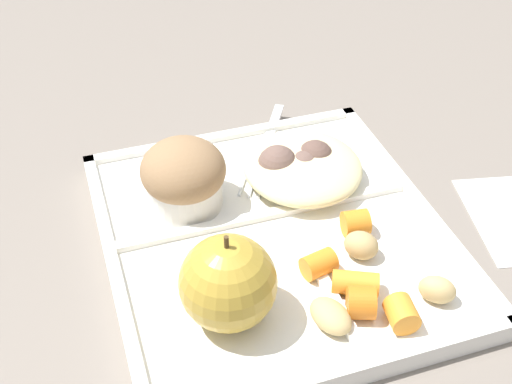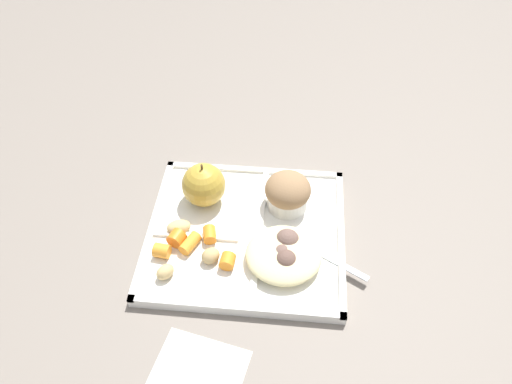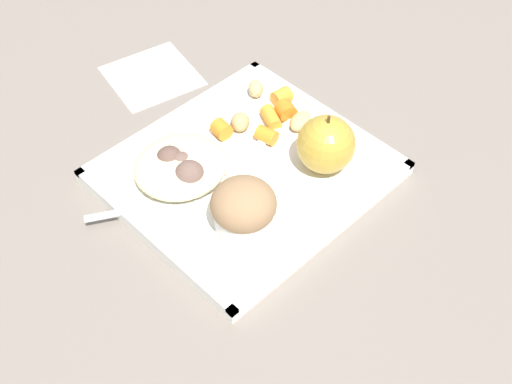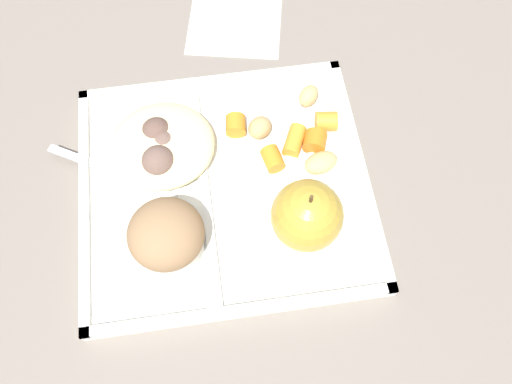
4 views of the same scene
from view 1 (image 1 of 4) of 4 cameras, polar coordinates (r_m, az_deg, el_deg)
The scene contains 18 objects.
ground at distance 0.61m, azimuth 1.48°, elevation -4.40°, with size 6.00×6.00×0.00m, color slate.
lunch_tray at distance 0.60m, azimuth 1.51°, elevation -3.90°, with size 0.32×0.29×0.02m.
green_apple at distance 0.51m, azimuth -2.36°, elevation -7.62°, with size 0.07×0.07×0.08m.
bran_muffin at distance 0.61m, azimuth -6.08°, elevation 1.31°, with size 0.08×0.08×0.07m.
carrot_slice_near_corner at distance 0.53m, azimuth 8.80°, elevation -9.15°, with size 0.03×0.03×0.02m, color orange.
carrot_slice_edge at distance 0.55m, azimuth 8.31°, elevation -7.57°, with size 0.02×0.02×0.04m, color orange.
carrot_slice_small at distance 0.56m, azimuth 5.27°, elevation -6.03°, with size 0.02×0.02×0.03m, color orange.
carrot_slice_large at distance 0.60m, azimuth 8.34°, elevation -2.57°, with size 0.02×0.02×0.02m, color orange.
carrot_slice_diagonal at distance 0.53m, azimuth 12.11°, elevation -9.93°, with size 0.02×0.02×0.02m, color orange.
potato_chunk_browned at distance 0.55m, azimuth 14.93°, elevation -7.90°, with size 0.03×0.02×0.02m, color tan.
potato_chunk_small at distance 0.58m, azimuth 8.80°, elevation -4.43°, with size 0.03×0.03×0.02m, color tan.
potato_chunk_large at distance 0.52m, azimuth 6.27°, elevation -10.28°, with size 0.04×0.03×0.02m, color tan.
egg_noodle_pile at distance 0.65m, azimuth 3.92°, elevation 2.11°, with size 0.12×0.11×0.03m, color beige.
meatball_front at distance 0.64m, azimuth 1.82°, elevation 2.24°, with size 0.04×0.04×0.04m, color brown.
meatball_side at distance 0.65m, azimuth 4.97°, elevation 2.77°, with size 0.04×0.04×0.04m, color brown.
meatball_back at distance 0.63m, azimuth 3.88°, elevation 0.77°, with size 0.03×0.03×0.03m, color brown.
meatball_center at distance 0.64m, azimuth 4.05°, elevation 2.05°, with size 0.03×0.03×0.03m, color brown.
plastic_fork at distance 0.69m, azimuth 0.62°, elevation 3.25°, with size 0.15×0.09×0.00m.
Camera 1 is at (-0.41, 0.15, 0.42)m, focal length 47.75 mm.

